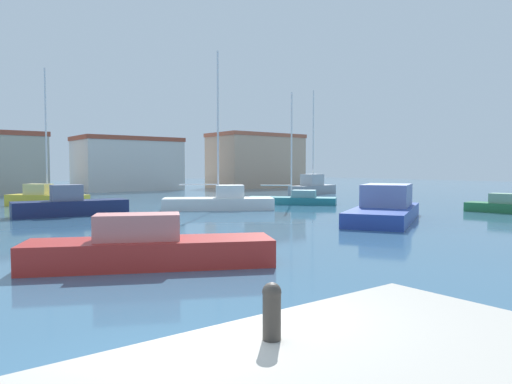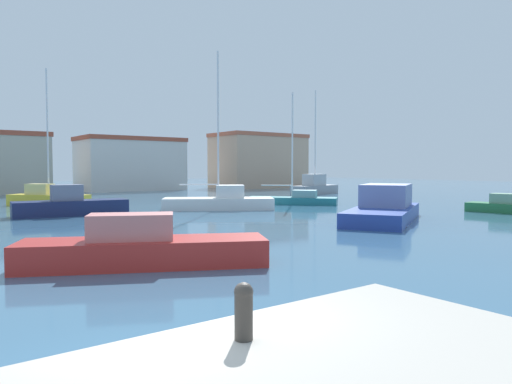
{
  "view_description": "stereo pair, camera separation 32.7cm",
  "coord_description": "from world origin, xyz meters",
  "px_view_note": "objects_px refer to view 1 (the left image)",
  "views": [
    {
      "loc": [
        -2.72,
        -4.88,
        2.77
      ],
      "look_at": [
        15.93,
        19.61,
        1.2
      ],
      "focal_mm": 33.36,
      "sensor_mm": 36.0,
      "label": 1
    },
    {
      "loc": [
        -2.46,
        -5.08,
        2.77
      ],
      "look_at": [
        15.93,
        19.61,
        1.2
      ],
      "focal_mm": 33.36,
      "sensor_mm": 36.0,
      "label": 2
    }
  ],
  "objects_px": {
    "motorboat_blue_distant_north": "(385,207)",
    "sailboat_teal_center_channel": "(293,199)",
    "sailboat_white_far_left": "(220,201)",
    "motorboat_red_far_right": "(149,249)",
    "mooring_bollard": "(272,309)",
    "sailboat_yellow_mid_harbor": "(46,197)",
    "sailboat_grey_near_pier": "(313,187)",
    "motorboat_navy_distant_east": "(70,206)"
  },
  "relations": [
    {
      "from": "motorboat_blue_distant_north",
      "to": "sailboat_teal_center_channel",
      "type": "height_order",
      "value": "sailboat_teal_center_channel"
    },
    {
      "from": "sailboat_yellow_mid_harbor",
      "to": "sailboat_teal_center_channel",
      "type": "distance_m",
      "value": 18.18
    },
    {
      "from": "sailboat_white_far_left",
      "to": "sailboat_grey_near_pier",
      "type": "relative_size",
      "value": 0.96
    },
    {
      "from": "sailboat_white_far_left",
      "to": "motorboat_red_far_right",
      "type": "bearing_deg",
      "value": -129.2
    },
    {
      "from": "motorboat_blue_distant_north",
      "to": "sailboat_teal_center_channel",
      "type": "relative_size",
      "value": 1.03
    },
    {
      "from": "sailboat_yellow_mid_harbor",
      "to": "motorboat_navy_distant_east",
      "type": "height_order",
      "value": "sailboat_yellow_mid_harbor"
    },
    {
      "from": "sailboat_grey_near_pier",
      "to": "sailboat_teal_center_channel",
      "type": "distance_m",
      "value": 14.18
    },
    {
      "from": "motorboat_red_far_right",
      "to": "mooring_bollard",
      "type": "bearing_deg",
      "value": -107.11
    },
    {
      "from": "sailboat_grey_near_pier",
      "to": "sailboat_teal_center_channel",
      "type": "bearing_deg",
      "value": -140.06
    },
    {
      "from": "motorboat_red_far_right",
      "to": "sailboat_grey_near_pier",
      "type": "relative_size",
      "value": 0.63
    },
    {
      "from": "motorboat_blue_distant_north",
      "to": "motorboat_red_far_right",
      "type": "bearing_deg",
      "value": -167.21
    },
    {
      "from": "mooring_bollard",
      "to": "sailboat_white_far_left",
      "type": "height_order",
      "value": "sailboat_white_far_left"
    },
    {
      "from": "motorboat_blue_distant_north",
      "to": "sailboat_white_far_left",
      "type": "bearing_deg",
      "value": 107.1
    },
    {
      "from": "sailboat_white_far_left",
      "to": "motorboat_navy_distant_east",
      "type": "distance_m",
      "value": 9.32
    },
    {
      "from": "mooring_bollard",
      "to": "sailboat_yellow_mid_harbor",
      "type": "relative_size",
      "value": 0.06
    },
    {
      "from": "sailboat_white_far_left",
      "to": "motorboat_blue_distant_north",
      "type": "bearing_deg",
      "value": -72.9
    },
    {
      "from": "sailboat_grey_near_pier",
      "to": "sailboat_white_far_left",
      "type": "bearing_deg",
      "value": -151.82
    },
    {
      "from": "mooring_bollard",
      "to": "motorboat_blue_distant_north",
      "type": "height_order",
      "value": "motorboat_blue_distant_north"
    },
    {
      "from": "sailboat_yellow_mid_harbor",
      "to": "mooring_bollard",
      "type": "bearing_deg",
      "value": -99.93
    },
    {
      "from": "sailboat_white_far_left",
      "to": "sailboat_teal_center_channel",
      "type": "xyz_separation_m",
      "value": [
        6.9,
        0.42,
        -0.15
      ]
    },
    {
      "from": "mooring_bollard",
      "to": "sailboat_teal_center_channel",
      "type": "distance_m",
      "value": 31.58
    },
    {
      "from": "motorboat_red_far_right",
      "to": "sailboat_grey_near_pier",
      "type": "distance_m",
      "value": 37.76
    },
    {
      "from": "motorboat_red_far_right",
      "to": "sailboat_yellow_mid_harbor",
      "type": "bearing_deg",
      "value": 82.75
    },
    {
      "from": "sailboat_teal_center_channel",
      "to": "motorboat_blue_distant_north",
      "type": "bearing_deg",
      "value": -107.6
    },
    {
      "from": "sailboat_yellow_mid_harbor",
      "to": "motorboat_blue_distant_north",
      "type": "distance_m",
      "value": 24.01
    },
    {
      "from": "motorboat_navy_distant_east",
      "to": "sailboat_teal_center_channel",
      "type": "height_order",
      "value": "sailboat_teal_center_channel"
    },
    {
      "from": "motorboat_blue_distant_north",
      "to": "motorboat_red_far_right",
      "type": "distance_m",
      "value": 15.31
    },
    {
      "from": "motorboat_navy_distant_east",
      "to": "sailboat_grey_near_pier",
      "type": "xyz_separation_m",
      "value": [
        26.91,
        7.7,
        0.22
      ]
    },
    {
      "from": "sailboat_yellow_mid_harbor",
      "to": "motorboat_blue_distant_north",
      "type": "relative_size",
      "value": 1.14
    },
    {
      "from": "sailboat_grey_near_pier",
      "to": "sailboat_teal_center_channel",
      "type": "xyz_separation_m",
      "value": [
        -10.87,
        -9.1,
        -0.39
      ]
    },
    {
      "from": "motorboat_navy_distant_east",
      "to": "sailboat_teal_center_channel",
      "type": "relative_size",
      "value": 0.76
    },
    {
      "from": "sailboat_white_far_left",
      "to": "motorboat_red_far_right",
      "type": "xyz_separation_m",
      "value": [
        -11.6,
        -14.22,
        -0.05
      ]
    },
    {
      "from": "mooring_bollard",
      "to": "sailboat_yellow_mid_harbor",
      "type": "xyz_separation_m",
      "value": [
        5.78,
        33.04,
        -0.77
      ]
    },
    {
      "from": "sailboat_teal_center_channel",
      "to": "motorboat_red_far_right",
      "type": "bearing_deg",
      "value": -141.64
    },
    {
      "from": "mooring_bollard",
      "to": "motorboat_blue_distant_north",
      "type": "bearing_deg",
      "value": 34.57
    },
    {
      "from": "sailboat_yellow_mid_harbor",
      "to": "sailboat_grey_near_pier",
      "type": "bearing_deg",
      "value": -1.18
    },
    {
      "from": "motorboat_navy_distant_east",
      "to": "sailboat_teal_center_channel",
      "type": "xyz_separation_m",
      "value": [
        16.04,
        -1.4,
        -0.17
      ]
    },
    {
      "from": "sailboat_white_far_left",
      "to": "motorboat_blue_distant_north",
      "type": "xyz_separation_m",
      "value": [
        3.33,
        -10.83,
        0.13
      ]
    },
    {
      "from": "mooring_bollard",
      "to": "sailboat_white_far_left",
      "type": "xyz_separation_m",
      "value": [
        14.29,
        22.98,
        -0.82
      ]
    },
    {
      "from": "sailboat_white_far_left",
      "to": "motorboat_red_far_right",
      "type": "relative_size",
      "value": 1.52
    },
    {
      "from": "motorboat_navy_distant_east",
      "to": "sailboat_grey_near_pier",
      "type": "distance_m",
      "value": 27.99
    },
    {
      "from": "sailboat_teal_center_channel",
      "to": "mooring_bollard",
      "type": "bearing_deg",
      "value": -132.17
    }
  ]
}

